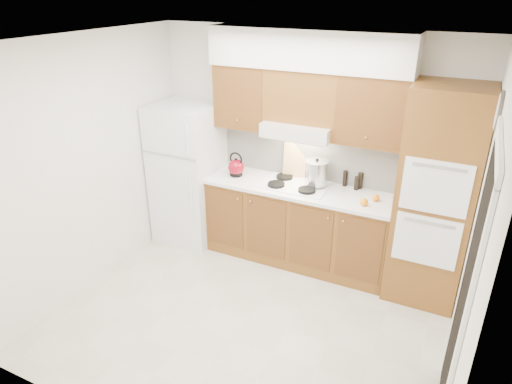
# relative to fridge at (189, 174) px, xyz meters

# --- Properties ---
(floor) EXTENTS (3.60, 3.60, 0.00)m
(floor) POSITION_rel_fridge_xyz_m (1.41, -1.14, -0.86)
(floor) COLOR beige
(floor) RESTS_ON ground
(ceiling) EXTENTS (3.60, 3.60, 0.00)m
(ceiling) POSITION_rel_fridge_xyz_m (1.41, -1.14, 1.74)
(ceiling) COLOR white
(ceiling) RESTS_ON wall_back
(wall_back) EXTENTS (3.60, 0.02, 2.60)m
(wall_back) POSITION_rel_fridge_xyz_m (1.41, 0.36, 0.44)
(wall_back) COLOR white
(wall_back) RESTS_ON floor
(wall_left) EXTENTS (0.02, 3.00, 2.60)m
(wall_left) POSITION_rel_fridge_xyz_m (-0.40, -1.14, 0.44)
(wall_left) COLOR white
(wall_left) RESTS_ON floor
(wall_right) EXTENTS (0.02, 3.00, 2.60)m
(wall_right) POSITION_rel_fridge_xyz_m (3.21, -1.14, 0.44)
(wall_right) COLOR white
(wall_right) RESTS_ON floor
(fridge) EXTENTS (0.75, 0.72, 1.72)m
(fridge) POSITION_rel_fridge_xyz_m (0.00, 0.00, 0.00)
(fridge) COLOR white
(fridge) RESTS_ON floor
(base_cabinets) EXTENTS (2.11, 0.60, 0.90)m
(base_cabinets) POSITION_rel_fridge_xyz_m (1.43, 0.06, -0.41)
(base_cabinets) COLOR brown
(base_cabinets) RESTS_ON floor
(countertop) EXTENTS (2.13, 0.62, 0.04)m
(countertop) POSITION_rel_fridge_xyz_m (1.43, 0.05, 0.06)
(countertop) COLOR white
(countertop) RESTS_ON base_cabinets
(backsplash) EXTENTS (2.11, 0.03, 0.56)m
(backsplash) POSITION_rel_fridge_xyz_m (1.43, 0.34, 0.36)
(backsplash) COLOR white
(backsplash) RESTS_ON countertop
(oven_cabinet) EXTENTS (0.70, 0.65, 2.20)m
(oven_cabinet) POSITION_rel_fridge_xyz_m (2.85, 0.03, 0.24)
(oven_cabinet) COLOR brown
(oven_cabinet) RESTS_ON floor
(upper_cab_left) EXTENTS (0.63, 0.33, 0.70)m
(upper_cab_left) POSITION_rel_fridge_xyz_m (0.69, 0.19, 0.99)
(upper_cab_left) COLOR brown
(upper_cab_left) RESTS_ON wall_back
(upper_cab_right) EXTENTS (0.73, 0.33, 0.70)m
(upper_cab_right) POSITION_rel_fridge_xyz_m (2.12, 0.19, 0.99)
(upper_cab_right) COLOR brown
(upper_cab_right) RESTS_ON wall_back
(range_hood) EXTENTS (0.75, 0.45, 0.15)m
(range_hood) POSITION_rel_fridge_xyz_m (1.38, 0.13, 0.71)
(range_hood) COLOR silver
(range_hood) RESTS_ON wall_back
(upper_cab_over_hood) EXTENTS (0.75, 0.33, 0.55)m
(upper_cab_over_hood) POSITION_rel_fridge_xyz_m (1.38, 0.19, 1.06)
(upper_cab_over_hood) COLOR brown
(upper_cab_over_hood) RESTS_ON range_hood
(soffit) EXTENTS (2.13, 0.36, 0.40)m
(soffit) POSITION_rel_fridge_xyz_m (1.43, 0.18, 1.54)
(soffit) COLOR silver
(soffit) RESTS_ON wall_back
(cooktop) EXTENTS (0.74, 0.50, 0.01)m
(cooktop) POSITION_rel_fridge_xyz_m (1.38, 0.07, 0.09)
(cooktop) COLOR white
(cooktop) RESTS_ON countertop
(doorway) EXTENTS (0.02, 0.90, 2.10)m
(doorway) POSITION_rel_fridge_xyz_m (3.19, -1.49, 0.19)
(doorway) COLOR black
(doorway) RESTS_ON floor
(wall_clock) EXTENTS (0.02, 0.30, 0.30)m
(wall_clock) POSITION_rel_fridge_xyz_m (3.19, -0.59, 1.29)
(wall_clock) COLOR #3F3833
(wall_clock) RESTS_ON wall_right
(kettle) EXTENTS (0.20, 0.20, 0.19)m
(kettle) POSITION_rel_fridge_xyz_m (0.65, 0.03, 0.18)
(kettle) COLOR maroon
(kettle) RESTS_ON countertop
(cutting_board) EXTENTS (0.34, 0.18, 0.42)m
(cutting_board) POSITION_rel_fridge_xyz_m (1.30, 0.31, 0.28)
(cutting_board) COLOR #D9BA6F
(cutting_board) RESTS_ON countertop
(stock_pot) EXTENTS (0.30, 0.30, 0.26)m
(stock_pot) POSITION_rel_fridge_xyz_m (1.59, 0.15, 0.24)
(stock_pot) COLOR silver
(stock_pot) RESTS_ON cooktop
(condiment_a) EXTENTS (0.06, 0.06, 0.18)m
(condiment_a) POSITION_rel_fridge_xyz_m (1.88, 0.30, 0.17)
(condiment_a) COLOR black
(condiment_a) RESTS_ON countertop
(condiment_b) EXTENTS (0.06, 0.06, 0.18)m
(condiment_b) POSITION_rel_fridge_xyz_m (2.05, 0.31, 0.17)
(condiment_b) COLOR black
(condiment_b) RESTS_ON countertop
(condiment_c) EXTENTS (0.05, 0.05, 0.15)m
(condiment_c) POSITION_rel_fridge_xyz_m (2.02, 0.26, 0.16)
(condiment_c) COLOR black
(condiment_c) RESTS_ON countertop
(orange_near) EXTENTS (0.11, 0.11, 0.08)m
(orange_near) POSITION_rel_fridge_xyz_m (2.19, -0.10, 0.12)
(orange_near) COLOR #FF9A0D
(orange_near) RESTS_ON countertop
(orange_far) EXTENTS (0.10, 0.10, 0.08)m
(orange_far) POSITION_rel_fridge_xyz_m (2.28, 0.06, 0.12)
(orange_far) COLOR orange
(orange_far) RESTS_ON countertop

